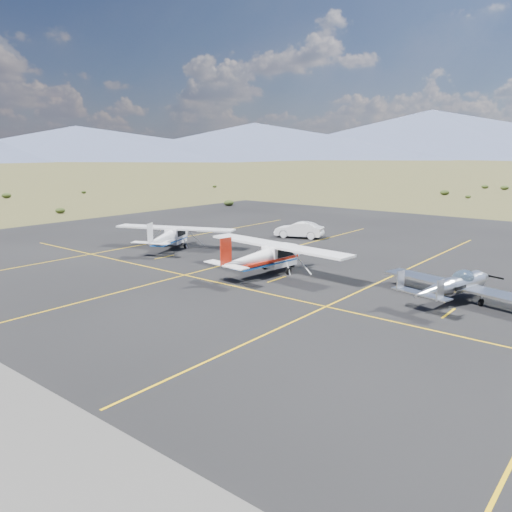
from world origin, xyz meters
TOP-DOWN VIEW (x-y plane):
  - ground at (0.00, 0.00)m, footprint 1600.00×1600.00m
  - apron at (0.00, 7.00)m, footprint 72.00×72.00m
  - aircraft_low_wing at (-0.88, -3.09)m, footprint 7.00×9.59m
  - aircraft_cessna at (-2.45, 8.85)m, footprint 7.05×11.71m
  - aircraft_plain at (-0.71, 20.45)m, footprint 7.60×10.33m
  - sedan at (11.03, 15.26)m, footprint 2.96×4.87m

SIDE VIEW (x-z plane):
  - ground at x=0.00m, z-range 0.00..0.00m
  - apron at x=0.00m, z-range -0.01..0.01m
  - sedan at x=11.03m, z-range 0.01..1.53m
  - aircraft_low_wing at x=-0.88m, z-range -0.05..2.03m
  - aircraft_plain at x=-0.71m, z-range -0.15..2.54m
  - aircraft_cessna at x=-2.45m, z-range -0.16..2.79m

